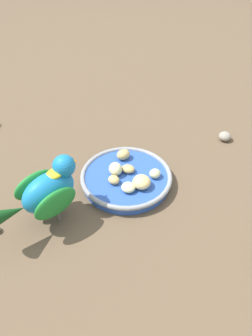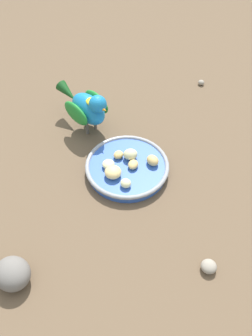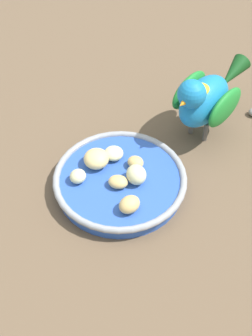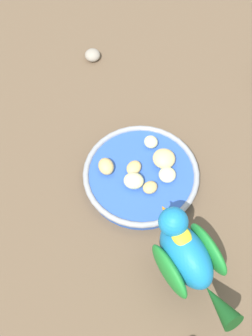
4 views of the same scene
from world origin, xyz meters
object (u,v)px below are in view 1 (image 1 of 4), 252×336
Objects in this scene: feeding_bowl at (126,178)px; apple_piece_3 at (142,182)px; parrot at (47,191)px; apple_piece_2 at (155,174)px; apple_piece_1 at (128,169)px; apple_piece_0 at (114,180)px; apple_piece_5 at (115,169)px; apple_piece_6 at (128,187)px; pebble_0 at (225,136)px; apple_piece_4 at (123,155)px.

apple_piece_3 is (-0.03, -0.03, 0.02)m from feeding_bowl.
apple_piece_2 is at bearing -18.83° from parrot.
parrot reaches higher than apple_piece_1.
apple_piece_0 is at bearing 76.04° from apple_piece_3.
apple_piece_0 is at bearing -9.99° from parrot.
apple_piece_5 reaches higher than feeding_bowl.
pebble_0 is (0.19, -0.26, -0.02)m from apple_piece_6.
apple_piece_1 is (0.03, -0.03, -0.00)m from apple_piece_0.
apple_piece_0 is 0.16× the size of parrot.
apple_piece_4 is 0.28m from pebble_0.
pebble_0 is at bearing -60.07° from apple_piece_0.
apple_piece_3 is at bearing -152.25° from apple_piece_1.
apple_piece_3 is (-0.05, -0.03, 0.00)m from apple_piece_1.
apple_piece_4 reaches higher than feeding_bowl.
apple_piece_4 is 0.22m from parrot.
apple_piece_1 is at bearing 68.44° from apple_piece_2.
apple_piece_5 is 0.17m from parrot.
apple_piece_6 is 0.32m from pebble_0.
apple_piece_2 reaches higher than apple_piece_6.
apple_piece_6 is 0.17m from parrot.
apple_piece_3 is at bearing 129.17° from apple_piece_2.
parrot reaches higher than apple_piece_4.
apple_piece_5 reaches higher than apple_piece_0.
apple_piece_4 reaches higher than apple_piece_2.
apple_piece_3 reaches higher than feeding_bowl.
apple_piece_3 is 0.03m from apple_piece_6.
apple_piece_0 is 0.03m from apple_piece_5.
apple_piece_0 is at bearing 50.23° from apple_piece_6.
apple_piece_5 is (0.04, 0.05, 0.00)m from apple_piece_3.
apple_piece_2 is at bearing -59.01° from apple_piece_6.
pebble_0 is at bearing -51.93° from apple_piece_3.
apple_piece_0 is 0.09m from apple_piece_2.
apple_piece_6 is (-0.01, 0.03, -0.00)m from apple_piece_3.
feeding_bowl is 5.91× the size of apple_piece_5.
apple_piece_1 is 0.93× the size of pebble_0.
apple_piece_3 is at bearing 128.07° from pebble_0.
feeding_bowl is at bearing -54.31° from apple_piece_0.
apple_piece_3 is 0.07m from apple_piece_5.
apple_piece_0 is 0.84× the size of apple_piece_6.
parrot is (-0.09, 0.22, 0.05)m from apple_piece_2.
apple_piece_0 is 0.06m from apple_piece_3.
apple_piece_4 is at bearing -21.04° from apple_piece_5.
feeding_bowl is 0.05m from apple_piece_3.
feeding_bowl is 6.88× the size of apple_piece_1.
apple_piece_0 is 0.05m from apple_piece_1.
apple_piece_6 is at bearing -177.23° from apple_piece_4.
apple_piece_1 is 0.29m from pebble_0.
pebble_0 is (0.13, -0.26, -0.02)m from apple_piece_1.
apple_piece_5 reaches higher than apple_piece_1.
apple_piece_2 is (-0.02, -0.06, 0.00)m from apple_piece_1.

